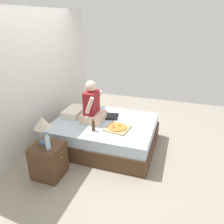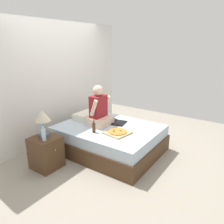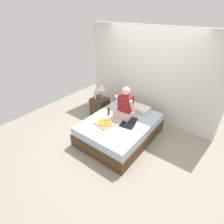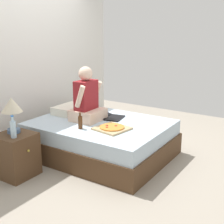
{
  "view_description": "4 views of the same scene",
  "coord_description": "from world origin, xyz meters",
  "px_view_note": "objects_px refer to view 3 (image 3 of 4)",
  "views": [
    {
      "loc": [
        -3.47,
        -1.3,
        2.33
      ],
      "look_at": [
        -0.02,
        -0.17,
        0.74
      ],
      "focal_mm": 35.0,
      "sensor_mm": 36.0,
      "label": 1
    },
    {
      "loc": [
        -3.21,
        -2.28,
        2.04
      ],
      "look_at": [
        0.09,
        -0.01,
        0.78
      ],
      "focal_mm": 35.0,
      "sensor_mm": 36.0,
      "label": 2
    },
    {
      "loc": [
        1.98,
        -2.89,
        2.86
      ],
      "look_at": [
        -0.12,
        -0.16,
        0.78
      ],
      "focal_mm": 28.0,
      "sensor_mm": 36.0,
      "label": 3
    },
    {
      "loc": [
        -3.5,
        -2.46,
        1.85
      ],
      "look_at": [
        0.07,
        -0.15,
        0.66
      ],
      "focal_mm": 50.0,
      "sensor_mm": 36.0,
      "label": 4
    }
  ],
  "objects_px": {
    "water_bottle": "(95,95)",
    "beer_bottle_on_bed": "(109,111)",
    "bed": "(120,129)",
    "nightstand_left": "(100,107)",
    "pizza_box": "(105,123)",
    "laptop": "(128,123)",
    "person_seated": "(125,106)",
    "lamp_on_left_nightstand": "(101,88)"
  },
  "relations": [
    {
      "from": "water_bottle",
      "to": "beer_bottle_on_bed",
      "type": "relative_size",
      "value": 1.25
    },
    {
      "from": "bed",
      "to": "nightstand_left",
      "type": "bearing_deg",
      "value": 154.88
    },
    {
      "from": "nightstand_left",
      "to": "pizza_box",
      "type": "xyz_separation_m",
      "value": [
        0.92,
        -0.84,
        0.25
      ]
    },
    {
      "from": "nightstand_left",
      "to": "pizza_box",
      "type": "bearing_deg",
      "value": -42.65
    },
    {
      "from": "beer_bottle_on_bed",
      "to": "laptop",
      "type": "bearing_deg",
      "value": -6.05
    },
    {
      "from": "laptop",
      "to": "pizza_box",
      "type": "height_order",
      "value": "laptop"
    },
    {
      "from": "water_bottle",
      "to": "pizza_box",
      "type": "xyz_separation_m",
      "value": [
        1.0,
        -0.75,
        -0.14
      ]
    },
    {
      "from": "person_seated",
      "to": "laptop",
      "type": "bearing_deg",
      "value": -43.09
    },
    {
      "from": "person_seated",
      "to": "beer_bottle_on_bed",
      "type": "bearing_deg",
      "value": -155.66
    },
    {
      "from": "nightstand_left",
      "to": "person_seated",
      "type": "height_order",
      "value": "person_seated"
    },
    {
      "from": "bed",
      "to": "lamp_on_left_nightstand",
      "type": "bearing_deg",
      "value": 151.94
    },
    {
      "from": "lamp_on_left_nightstand",
      "to": "water_bottle",
      "type": "bearing_deg",
      "value": -130.6
    },
    {
      "from": "laptop",
      "to": "pizza_box",
      "type": "xyz_separation_m",
      "value": [
        -0.43,
        -0.31,
        -0.0
      ]
    },
    {
      "from": "bed",
      "to": "laptop",
      "type": "height_order",
      "value": "laptop"
    },
    {
      "from": "laptop",
      "to": "beer_bottle_on_bed",
      "type": "bearing_deg",
      "value": 173.95
    },
    {
      "from": "water_bottle",
      "to": "laptop",
      "type": "xyz_separation_m",
      "value": [
        1.43,
        -0.45,
        -0.13
      ]
    },
    {
      "from": "nightstand_left",
      "to": "laptop",
      "type": "height_order",
      "value": "laptop"
    },
    {
      "from": "laptop",
      "to": "pizza_box",
      "type": "bearing_deg",
      "value": -144.51
    },
    {
      "from": "person_seated",
      "to": "pizza_box",
      "type": "distance_m",
      "value": 0.63
    },
    {
      "from": "nightstand_left",
      "to": "beer_bottle_on_bed",
      "type": "distance_m",
      "value": 0.92
    },
    {
      "from": "laptop",
      "to": "beer_bottle_on_bed",
      "type": "distance_m",
      "value": 0.64
    },
    {
      "from": "lamp_on_left_nightstand",
      "to": "bed",
      "type": "bearing_deg",
      "value": -28.06
    },
    {
      "from": "person_seated",
      "to": "water_bottle",
      "type": "bearing_deg",
      "value": 169.98
    },
    {
      "from": "nightstand_left",
      "to": "person_seated",
      "type": "relative_size",
      "value": 0.71
    },
    {
      "from": "bed",
      "to": "pizza_box",
      "type": "distance_m",
      "value": 0.47
    },
    {
      "from": "lamp_on_left_nightstand",
      "to": "beer_bottle_on_bed",
      "type": "bearing_deg",
      "value": -37.51
    },
    {
      "from": "bed",
      "to": "beer_bottle_on_bed",
      "type": "height_order",
      "value": "beer_bottle_on_bed"
    },
    {
      "from": "bed",
      "to": "nightstand_left",
      "type": "height_order",
      "value": "nightstand_left"
    },
    {
      "from": "lamp_on_left_nightstand",
      "to": "person_seated",
      "type": "distance_m",
      "value": 1.11
    },
    {
      "from": "lamp_on_left_nightstand",
      "to": "beer_bottle_on_bed",
      "type": "distance_m",
      "value": 0.9
    },
    {
      "from": "laptop",
      "to": "nightstand_left",
      "type": "bearing_deg",
      "value": 158.34
    },
    {
      "from": "bed",
      "to": "pizza_box",
      "type": "relative_size",
      "value": 4.17
    },
    {
      "from": "water_bottle",
      "to": "person_seated",
      "type": "bearing_deg",
      "value": -10.02
    },
    {
      "from": "person_seated",
      "to": "pizza_box",
      "type": "relative_size",
      "value": 1.69
    },
    {
      "from": "bed",
      "to": "nightstand_left",
      "type": "xyz_separation_m",
      "value": [
        -1.11,
        0.52,
        0.03
      ]
    },
    {
      "from": "water_bottle",
      "to": "person_seated",
      "type": "height_order",
      "value": "person_seated"
    },
    {
      "from": "lamp_on_left_nightstand",
      "to": "laptop",
      "type": "relative_size",
      "value": 0.96
    },
    {
      "from": "bed",
      "to": "water_bottle",
      "type": "distance_m",
      "value": 1.33
    },
    {
      "from": "nightstand_left",
      "to": "lamp_on_left_nightstand",
      "type": "bearing_deg",
      "value": 51.37
    },
    {
      "from": "laptop",
      "to": "bed",
      "type": "bearing_deg",
      "value": 176.25
    },
    {
      "from": "water_bottle",
      "to": "nightstand_left",
      "type": "bearing_deg",
      "value": 48.35
    },
    {
      "from": "bed",
      "to": "laptop",
      "type": "bearing_deg",
      "value": -3.75
    }
  ]
}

